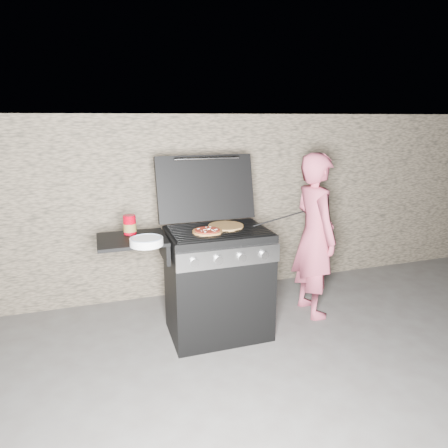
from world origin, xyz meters
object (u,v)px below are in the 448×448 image
object	(u,v)px
gas_grill	(188,286)
pizza_topped	(207,231)
sauce_jar	(130,225)
person	(315,236)

from	to	relation	value
gas_grill	pizza_topped	world-z (taller)	pizza_topped
pizza_topped	sauce_jar	bearing A→B (deg)	162.95
gas_grill	pizza_topped	size ratio (longest dim) A/B	5.83
gas_grill	sauce_jar	bearing A→B (deg)	165.07
pizza_topped	person	bearing A→B (deg)	8.94
sauce_jar	person	xyz separation A→B (m)	(1.61, -0.01, -0.24)
person	sauce_jar	bearing A→B (deg)	89.77
pizza_topped	person	distance (m)	1.07
pizza_topped	sauce_jar	distance (m)	0.60
pizza_topped	person	xyz separation A→B (m)	(1.04, 0.16, -0.18)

